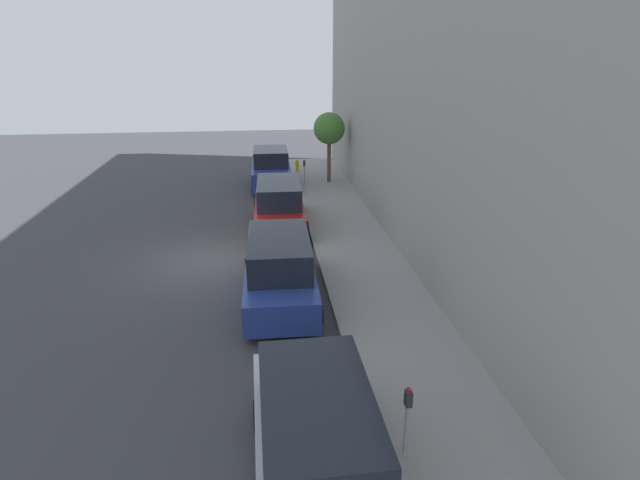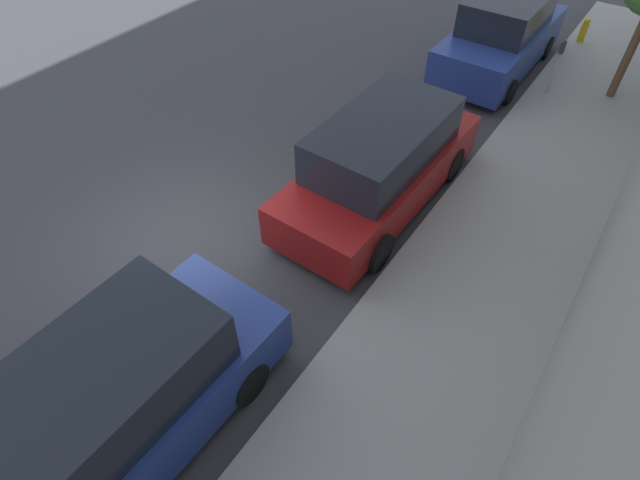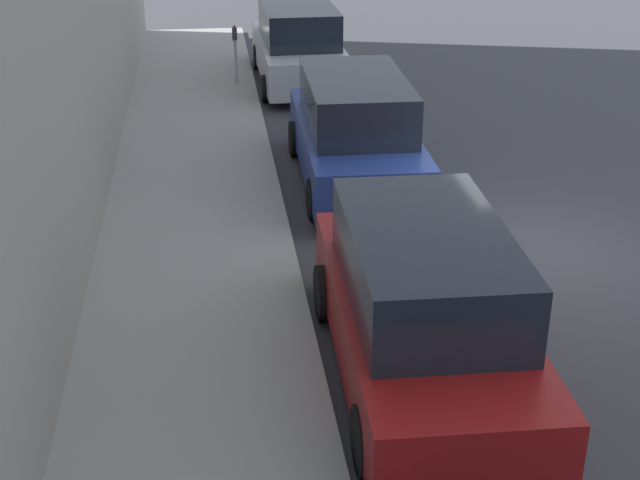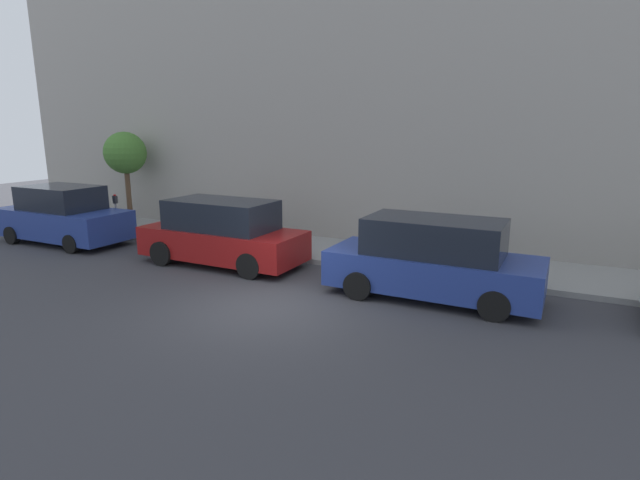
{
  "view_description": "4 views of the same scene",
  "coord_description": "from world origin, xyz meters",
  "px_view_note": "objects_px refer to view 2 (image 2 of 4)",
  "views": [
    {
      "loc": [
        1.7,
        -15.99,
        6.64
      ],
      "look_at": [
        3.51,
        -1.17,
        1.0
      ],
      "focal_mm": 28.0,
      "sensor_mm": 36.0,
      "label": 1
    },
    {
      "loc": [
        5.8,
        -3.84,
        6.79
      ],
      "look_at": [
        2.64,
        0.7,
        1.0
      ],
      "focal_mm": 28.0,
      "sensor_mm": 36.0,
      "label": 2
    },
    {
      "loc": [
        4.64,
        11.51,
        5.8
      ],
      "look_at": [
        3.33,
        1.34,
        1.0
      ],
      "focal_mm": 50.0,
      "sensor_mm": 36.0,
      "label": 3
    },
    {
      "loc": [
        -9.15,
        -5.66,
        3.96
      ],
      "look_at": [
        2.55,
        -0.02,
        1.0
      ],
      "focal_mm": 28.0,
      "sensor_mm": 36.0,
      "label": 4
    }
  ],
  "objects_px": {
    "parked_minivan_third": "(381,164)",
    "parked_minivan_second": "(106,414)",
    "parked_suv_fourth": "(501,36)",
    "parking_meter_far": "(558,61)",
    "fire_hydrant": "(584,30)"
  },
  "relations": [
    {
      "from": "parked_minivan_second",
      "to": "parking_meter_far",
      "type": "distance_m",
      "value": 12.32
    },
    {
      "from": "fire_hydrant",
      "to": "parked_minivan_second",
      "type": "bearing_deg",
      "value": -96.28
    },
    {
      "from": "parked_minivan_second",
      "to": "parked_minivan_third",
      "type": "distance_m",
      "value": 6.23
    },
    {
      "from": "parked_minivan_third",
      "to": "parking_meter_far",
      "type": "distance_m",
      "value": 6.15
    },
    {
      "from": "parked_minivan_second",
      "to": "parked_minivan_third",
      "type": "relative_size",
      "value": 1.0
    },
    {
      "from": "parked_suv_fourth",
      "to": "fire_hydrant",
      "type": "height_order",
      "value": "parked_suv_fourth"
    },
    {
      "from": "parked_minivan_second",
      "to": "fire_hydrant",
      "type": "relative_size",
      "value": 7.16
    },
    {
      "from": "parked_suv_fourth",
      "to": "fire_hydrant",
      "type": "bearing_deg",
      "value": 60.65
    },
    {
      "from": "parked_minivan_third",
      "to": "parked_minivan_second",
      "type": "bearing_deg",
      "value": -92.45
    },
    {
      "from": "parked_minivan_second",
      "to": "parked_minivan_third",
      "type": "bearing_deg",
      "value": 87.55
    },
    {
      "from": "parked_suv_fourth",
      "to": "fire_hydrant",
      "type": "xyz_separation_m",
      "value": [
        1.58,
        2.8,
        -0.44
      ]
    },
    {
      "from": "parked_minivan_second",
      "to": "parking_meter_far",
      "type": "relative_size",
      "value": 3.58
    },
    {
      "from": "parked_suv_fourth",
      "to": "parking_meter_far",
      "type": "xyz_separation_m",
      "value": [
        1.68,
        -0.68,
        0.06
      ]
    },
    {
      "from": "parked_minivan_third",
      "to": "parked_suv_fourth",
      "type": "relative_size",
      "value": 1.03
    },
    {
      "from": "parked_minivan_second",
      "to": "parking_meter_far",
      "type": "xyz_separation_m",
      "value": [
        1.82,
        12.18,
        0.08
      ]
    }
  ]
}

